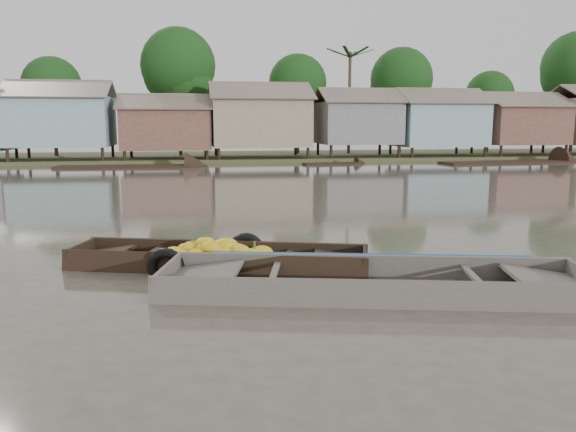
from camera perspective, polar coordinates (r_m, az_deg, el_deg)
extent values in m
plane|color=#474136|center=(10.12, 2.33, -5.50)|extent=(120.00, 120.00, 0.00)
cube|color=#384723|center=(42.70, -6.77, 5.86)|extent=(120.00, 12.00, 0.50)
cube|color=#80A5B0|center=(39.99, -21.98, 8.88)|extent=(6.20, 5.20, 3.20)
cube|color=brown|center=(38.67, -22.63, 11.89)|extent=(6.60, 3.02, 1.28)
cube|color=brown|center=(41.41, -21.74, 11.74)|extent=(6.60, 3.02, 1.28)
cube|color=brown|center=(39.12, -12.21, 8.62)|extent=(5.80, 4.60, 2.70)
cube|color=brown|center=(37.90, -12.39, 11.32)|extent=(6.20, 2.67, 1.14)
cube|color=brown|center=(40.38, -12.22, 11.19)|extent=(6.20, 2.67, 1.14)
cube|color=gray|center=(39.33, -2.90, 9.48)|extent=(6.50, 5.30, 3.30)
cube|color=brown|center=(37.97, -2.68, 12.65)|extent=(6.90, 3.08, 1.31)
cube|color=brown|center=(40.81, -3.17, 12.42)|extent=(6.90, 3.08, 1.31)
cube|color=slate|center=(40.73, 7.06, 9.34)|extent=(5.40, 4.70, 2.90)
cube|color=brown|center=(39.56, 7.65, 12.09)|extent=(5.80, 2.73, 1.17)
cube|color=brown|center=(42.00, 6.61, 11.95)|extent=(5.80, 2.73, 1.17)
cube|color=#80A5B0|center=(42.82, 14.88, 8.97)|extent=(6.00, 5.00, 3.10)
cube|color=brown|center=(41.63, 15.77, 11.68)|extent=(6.40, 2.90, 1.24)
cube|color=brown|center=(44.09, 14.26, 11.60)|extent=(6.40, 2.90, 1.24)
cube|color=brown|center=(45.86, 22.38, 8.53)|extent=(5.70, 4.90, 2.80)
cube|color=brown|center=(44.77, 23.43, 10.83)|extent=(6.10, 2.85, 1.21)
cube|color=brown|center=(47.02, 21.67, 10.84)|extent=(6.10, 2.85, 1.21)
cylinder|color=#473323|center=(44.71, -22.62, 8.51)|extent=(0.28, 0.28, 4.90)
sphere|color=#123310|center=(44.78, -22.85, 12.09)|extent=(4.20, 4.20, 4.20)
cylinder|color=#473323|center=(42.59, -10.95, 9.99)|extent=(0.28, 0.28, 6.30)
sphere|color=#123310|center=(42.79, -11.10, 14.81)|extent=(5.40, 5.40, 5.40)
cylinder|color=#473323|center=(44.30, 0.98, 9.45)|extent=(0.28, 0.28, 5.25)
sphere|color=#123310|center=(44.41, 0.99, 13.32)|extent=(4.50, 4.50, 4.50)
cylinder|color=#473323|center=(45.49, 11.32, 9.49)|extent=(0.28, 0.28, 5.60)
sphere|color=#123310|center=(45.61, 11.45, 13.51)|extent=(4.80, 4.80, 4.80)
cylinder|color=#473323|center=(49.75, 19.63, 8.50)|extent=(0.28, 0.28, 4.55)
sphere|color=#123310|center=(49.80, 19.80, 11.49)|extent=(3.90, 3.90, 3.90)
cylinder|color=#473323|center=(52.68, 26.99, 9.20)|extent=(0.28, 0.28, 6.65)
cylinder|color=#473323|center=(44.74, 6.25, 11.15)|extent=(0.24, 0.24, 8.00)
cube|color=black|center=(10.43, -7.05, -5.57)|extent=(5.38, 2.49, 0.08)
cube|color=black|center=(10.93, -6.33, -3.73)|extent=(5.24, 1.69, 0.50)
cube|color=black|center=(9.84, -7.90, -5.24)|extent=(5.24, 1.69, 0.50)
cube|color=black|center=(10.08, 7.80, -4.89)|extent=(0.39, 1.15, 0.48)
cube|color=black|center=(10.06, 5.16, -4.51)|extent=(1.18, 1.24, 0.19)
cube|color=black|center=(11.32, -20.25, -3.81)|extent=(0.39, 1.15, 0.48)
cube|color=black|center=(11.10, -18.15, -3.62)|extent=(1.18, 1.24, 0.19)
cube|color=black|center=(10.74, -13.69, -3.64)|extent=(0.42, 1.11, 0.05)
cube|color=black|center=(10.13, -0.08, -4.15)|extent=(0.42, 1.11, 0.05)
ellipsoid|color=gold|center=(10.56, -10.25, -3.33)|extent=(0.43, 0.35, 0.23)
ellipsoid|color=gold|center=(10.73, -11.53, -3.70)|extent=(0.46, 0.38, 0.24)
ellipsoid|color=gold|center=(10.51, -8.09, -3.30)|extent=(0.44, 0.36, 0.24)
ellipsoid|color=gold|center=(10.55, -11.40, -3.81)|extent=(0.50, 0.41, 0.27)
ellipsoid|color=gold|center=(10.35, -10.71, -4.05)|extent=(0.45, 0.37, 0.24)
ellipsoid|color=gold|center=(10.56, -7.67, -3.30)|extent=(0.45, 0.37, 0.24)
ellipsoid|color=gold|center=(10.64, -5.12, -3.61)|extent=(0.42, 0.34, 0.22)
ellipsoid|color=gold|center=(10.67, -8.14, -3.14)|extent=(0.40, 0.33, 0.21)
ellipsoid|color=gold|center=(10.33, -12.06, -4.71)|extent=(0.40, 0.33, 0.21)
ellipsoid|color=gold|center=(10.30, -11.17, -4.38)|extent=(0.49, 0.41, 0.26)
ellipsoid|color=gold|center=(10.21, -7.79, -3.24)|extent=(0.48, 0.39, 0.25)
ellipsoid|color=gold|center=(10.43, -8.38, -2.82)|extent=(0.48, 0.39, 0.25)
ellipsoid|color=gold|center=(10.25, -6.31, -2.98)|extent=(0.51, 0.42, 0.27)
ellipsoid|color=gold|center=(10.04, -7.02, -4.57)|extent=(0.41, 0.33, 0.22)
ellipsoid|color=gold|center=(10.08, -4.88, -3.51)|extent=(0.39, 0.32, 0.21)
ellipsoid|color=gold|center=(10.52, -9.63, -3.23)|extent=(0.50, 0.41, 0.27)
ellipsoid|color=gold|center=(10.39, -11.16, -4.05)|extent=(0.50, 0.41, 0.27)
ellipsoid|color=gold|center=(10.39, -2.68, -3.73)|extent=(0.49, 0.40, 0.26)
ellipsoid|color=gold|center=(10.23, -6.85, -3.50)|extent=(0.45, 0.37, 0.24)
ellipsoid|color=gold|center=(10.07, -3.28, -4.07)|extent=(0.46, 0.38, 0.25)
ellipsoid|color=gold|center=(9.87, -2.36, -4.90)|extent=(0.42, 0.34, 0.22)
ellipsoid|color=gold|center=(10.19, -9.29, -3.87)|extent=(0.39, 0.32, 0.21)
ellipsoid|color=gold|center=(10.61, -7.53, -3.42)|extent=(0.41, 0.34, 0.22)
ellipsoid|color=gold|center=(10.40, -6.83, -2.93)|extent=(0.38, 0.32, 0.20)
ellipsoid|color=gold|center=(10.14, -6.39, -3.84)|extent=(0.44, 0.36, 0.23)
ellipsoid|color=gold|center=(10.29, -10.92, -4.48)|extent=(0.49, 0.40, 0.26)
ellipsoid|color=gold|center=(10.58, -11.83, -4.24)|extent=(0.39, 0.32, 0.21)
ellipsoid|color=gold|center=(10.49, -3.46, -3.86)|extent=(0.44, 0.36, 0.23)
ellipsoid|color=gold|center=(10.61, -5.36, -3.58)|extent=(0.43, 0.36, 0.23)
ellipsoid|color=gold|center=(10.20, -5.27, -3.47)|extent=(0.46, 0.38, 0.25)
ellipsoid|color=gold|center=(10.46, -7.20, -3.25)|extent=(0.48, 0.39, 0.25)
ellipsoid|color=gold|center=(10.32, -8.31, -3.41)|extent=(0.47, 0.38, 0.25)
cylinder|color=#3F6626|center=(10.45, -9.67, -2.86)|extent=(0.04, 0.04, 0.17)
cylinder|color=#3F6626|center=(10.27, -6.06, -2.98)|extent=(0.04, 0.04, 0.17)
cylinder|color=#3F6626|center=(10.18, -3.42, -3.06)|extent=(0.04, 0.04, 0.17)
torus|color=black|center=(10.91, -4.27, -3.61)|extent=(0.76, 0.38, 0.75)
torus|color=black|center=(9.99, -12.30, -5.04)|extent=(0.70, 0.36, 0.68)
cube|color=#47423C|center=(8.99, 8.59, -8.08)|extent=(6.65, 2.84, 0.08)
cube|color=#47423C|center=(9.68, 8.22, -5.40)|extent=(6.51, 1.65, 0.53)
cube|color=#47423C|center=(8.16, 9.10, -8.25)|extent=(6.51, 1.65, 0.53)
cube|color=#47423C|center=(9.52, 25.04, -6.07)|extent=(1.42, 1.62, 0.22)
cube|color=#47423C|center=(9.22, -12.07, -6.27)|extent=(0.43, 1.59, 0.50)
cube|color=#47423C|center=(9.07, -8.62, -6.02)|extent=(1.42, 1.62, 0.22)
cube|color=#47423C|center=(8.89, -1.45, -5.94)|extent=(0.45, 1.54, 0.05)
cube|color=#47423C|center=(9.16, 18.43, -5.97)|extent=(0.45, 1.54, 0.05)
cube|color=#665E54|center=(8.97, 8.60, -7.87)|extent=(5.11, 2.36, 0.02)
cube|color=navy|center=(9.69, 8.23, -4.16)|extent=(5.25, 1.29, 0.13)
torus|color=olive|center=(8.98, 18.56, -8.10)|extent=(0.37, 0.37, 0.05)
torus|color=olive|center=(8.97, 18.57, -7.89)|extent=(0.30, 0.30, 0.05)
cube|color=black|center=(35.90, 4.46, 5.15)|extent=(3.78, 1.37, 0.35)
cube|color=black|center=(39.81, 21.25, 4.96)|extent=(9.12, 2.89, 0.35)
cube|color=black|center=(34.73, -16.34, 4.66)|extent=(7.84, 2.00, 0.35)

